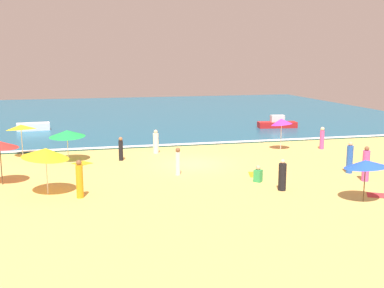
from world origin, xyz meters
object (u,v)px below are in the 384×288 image
object	(u,v)px
beach_umbrella_3	(281,122)
small_boat_0	(277,123)
beach_umbrella_0	(46,153)
beachgoer_8	(366,165)
beachgoer_0	(121,149)
beachgoer_3	(258,175)
beach_umbrella_4	(21,127)
beach_umbrella_1	(366,164)
beachgoer_2	(178,161)
beach_umbrella_6	(0,144)
beachgoer_5	(80,180)
beachgoer_4	(282,176)
beachgoer_1	(350,158)
beachgoer_9	(156,142)
small_boat_1	(33,127)
beach_umbrella_5	(67,133)
beachgoer_7	(322,138)

from	to	relation	value
beach_umbrella_3	small_boat_0	xyz separation A→B (m)	(4.03, 9.69, -1.57)
beach_umbrella_0	beachgoer_8	distance (m)	16.67
beachgoer_0	beachgoer_3	xyz separation A→B (m)	(6.64, -7.17, -0.36)
beachgoer_0	beach_umbrella_4	bearing A→B (deg)	158.34
beach_umbrella_1	beachgoer_2	size ratio (longest dim) A/B	1.75
beach_umbrella_0	beachgoer_8	xyz separation A→B (m)	(16.57, -1.52, -1.16)
beach_umbrella_6	beachgoer_5	bearing A→B (deg)	-41.16
beach_umbrella_0	beachgoer_4	xyz separation A→B (m)	(11.42, -2.13, -1.32)
beachgoer_0	beachgoer_1	bearing A→B (deg)	-27.75
beachgoer_5	beach_umbrella_1	bearing A→B (deg)	-16.41
beachgoer_3	beachgoer_4	xyz separation A→B (m)	(0.56, -1.84, 0.34)
beach_umbrella_6	small_boat_0	bearing A→B (deg)	33.89
beachgoer_9	small_boat_1	world-z (taller)	beachgoer_9
beachgoer_2	beachgoer_8	xyz separation A→B (m)	(9.57, -3.71, 0.10)
beach_umbrella_6	beachgoer_9	xyz separation A→B (m)	(9.25, 6.24, -1.39)
beachgoer_0	beachgoer_2	distance (m)	5.45
beach_umbrella_4	small_boat_1	world-z (taller)	beach_umbrella_4
beach_umbrella_1	beachgoer_5	world-z (taller)	beach_umbrella_1
beach_umbrella_5	beachgoer_3	bearing A→B (deg)	-38.10
beachgoer_3	beachgoer_8	bearing A→B (deg)	-12.20
beachgoer_9	beachgoer_1	bearing A→B (deg)	-40.25
beach_umbrella_4	beachgoer_3	world-z (taller)	beach_umbrella_4
beach_umbrella_3	beachgoer_8	distance (m)	9.32
beachgoer_9	beach_umbrella_0	bearing A→B (deg)	-128.18
beachgoer_0	small_boat_0	world-z (taller)	beachgoer_0
beach_umbrella_5	beachgoer_7	size ratio (longest dim) A/B	1.81
beachgoer_0	beachgoer_7	bearing A→B (deg)	1.52
beach_umbrella_4	small_boat_1	xyz separation A→B (m)	(-0.23, 11.73, -1.61)
beachgoer_7	beachgoer_8	size ratio (longest dim) A/B	0.85
beachgoer_5	beachgoer_9	world-z (taller)	beachgoer_5
beach_umbrella_0	beach_umbrella_4	distance (m)	9.60
beachgoer_1	beachgoer_4	bearing A→B (deg)	-155.39
beach_umbrella_1	beachgoer_8	world-z (taller)	beach_umbrella_1
beach_umbrella_5	beachgoer_0	distance (m)	3.55
beach_umbrella_4	beachgoer_2	xyz separation A→B (m)	(9.07, -7.19, -1.26)
beach_umbrella_6	beachgoer_2	world-z (taller)	beach_umbrella_6
beachgoer_2	beachgoer_8	distance (m)	10.26
beach_umbrella_1	small_boat_0	xyz separation A→B (m)	(5.52, 22.16, -1.31)
beach_umbrella_0	beachgoer_5	world-z (taller)	beach_umbrella_0
beachgoer_2	beachgoer_4	size ratio (longest dim) A/B	0.99
beach_umbrella_1	beachgoer_9	world-z (taller)	beach_umbrella_1
beach_umbrella_6	small_boat_0	world-z (taller)	beach_umbrella_6
beach_umbrella_5	beachgoer_5	world-z (taller)	beach_umbrella_5
beach_umbrella_4	beachgoer_3	xyz separation A→B (m)	(12.94, -9.67, -1.65)
beach_umbrella_6	beachgoer_2	xyz separation A→B (m)	(9.42, -0.26, -1.36)
beach_umbrella_1	beach_umbrella_5	world-z (taller)	beach_umbrella_5
beach_umbrella_1	beach_umbrella_5	bearing A→B (deg)	137.47
beach_umbrella_5	beachgoer_3	distance (m)	12.74
beachgoer_1	beachgoer_5	bearing A→B (deg)	-175.08
beachgoer_1	small_boat_0	xyz separation A→B (m)	(3.10, 17.09, -0.37)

